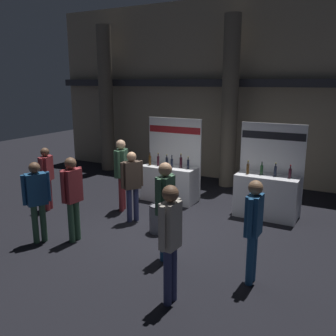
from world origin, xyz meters
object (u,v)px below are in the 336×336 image
(visitor_1, at_px, (121,168))
(visitor_5, at_px, (170,235))
(visitor_2, at_px, (254,224))
(visitor_8, at_px, (37,195))
(trash_bin, at_px, (158,219))
(visitor_0, at_px, (132,181))
(visitor_4, at_px, (47,174))
(exhibitor_booth_0, at_px, (170,180))
(exhibitor_booth_1, at_px, (267,193))
(visitor_3, at_px, (165,203))
(visitor_6, at_px, (72,192))

(visitor_1, bearing_deg, visitor_5, 26.89)
(visitor_2, height_order, visitor_8, visitor_2)
(trash_bin, xyz_separation_m, visitor_2, (2.36, -1.08, 0.72))
(visitor_0, xyz_separation_m, visitor_2, (3.21, -1.36, 0.04))
(trash_bin, bearing_deg, visitor_8, -140.17)
(visitor_4, bearing_deg, exhibitor_booth_0, -66.70)
(exhibitor_booth_0, height_order, trash_bin, exhibitor_booth_0)
(visitor_1, distance_m, visitor_2, 4.30)
(visitor_8, bearing_deg, visitor_5, 108.65)
(visitor_2, relative_size, visitor_5, 0.96)
(exhibitor_booth_1, height_order, visitor_8, exhibitor_booth_1)
(visitor_2, bearing_deg, exhibitor_booth_1, -169.43)
(exhibitor_booth_1, height_order, trash_bin, exhibitor_booth_1)
(exhibitor_booth_0, distance_m, exhibitor_booth_1, 2.67)
(visitor_2, distance_m, visitor_5, 1.44)
(visitor_1, xyz_separation_m, visitor_4, (-1.70, -0.87, -0.15))
(visitor_3, bearing_deg, visitor_4, 78.18)
(exhibitor_booth_0, height_order, visitor_8, exhibitor_booth_0)
(visitor_0, distance_m, visitor_5, 3.37)
(visitor_1, xyz_separation_m, visitor_5, (2.96, -2.99, -0.03))
(exhibitor_booth_1, bearing_deg, visitor_2, -81.05)
(trash_bin, xyz_separation_m, visitor_5, (1.44, -2.19, 0.77))
(exhibitor_booth_0, height_order, visitor_0, exhibitor_booth_0)
(visitor_2, bearing_deg, trash_bin, -112.95)
(visitor_1, height_order, visitor_8, visitor_1)
(exhibitor_booth_1, relative_size, visitor_5, 1.24)
(exhibitor_booth_0, height_order, visitor_6, exhibitor_booth_0)
(visitor_4, bearing_deg, trash_bin, -107.02)
(trash_bin, distance_m, visitor_4, 3.28)
(exhibitor_booth_1, distance_m, trash_bin, 2.78)
(exhibitor_booth_1, distance_m, visitor_3, 3.30)
(exhibitor_booth_1, distance_m, visitor_4, 5.51)
(visitor_0, bearing_deg, trash_bin, -72.91)
(visitor_1, bearing_deg, exhibitor_booth_1, 92.48)
(trash_bin, distance_m, visitor_8, 2.57)
(visitor_1, height_order, visitor_6, visitor_1)
(visitor_2, relative_size, visitor_8, 1.03)
(visitor_1, distance_m, visitor_3, 2.88)
(visitor_0, relative_size, visitor_4, 1.03)
(visitor_8, bearing_deg, exhibitor_booth_0, -167.86)
(visitor_5, bearing_deg, visitor_8, -95.09)
(trash_bin, bearing_deg, exhibitor_booth_1, 47.68)
(exhibitor_booth_1, xyz_separation_m, visitor_5, (-0.42, -4.24, 0.47))
(visitor_0, bearing_deg, visitor_1, 87.23)
(exhibitor_booth_1, distance_m, visitor_8, 5.25)
(exhibitor_booth_1, height_order, visitor_0, exhibitor_booth_1)
(exhibitor_booth_0, bearing_deg, visitor_2, -44.82)
(visitor_3, xyz_separation_m, visitor_4, (-3.94, 0.94, -0.15))
(visitor_5, distance_m, visitor_8, 3.40)
(trash_bin, relative_size, visitor_3, 0.34)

